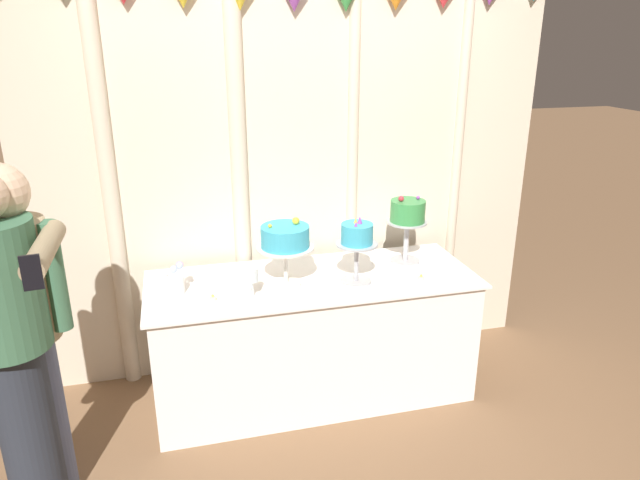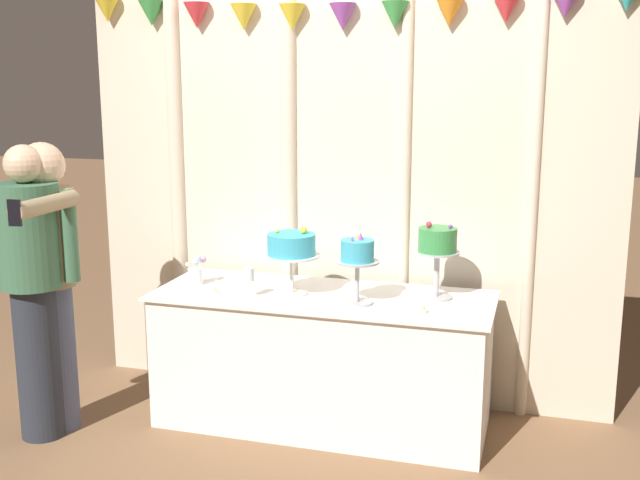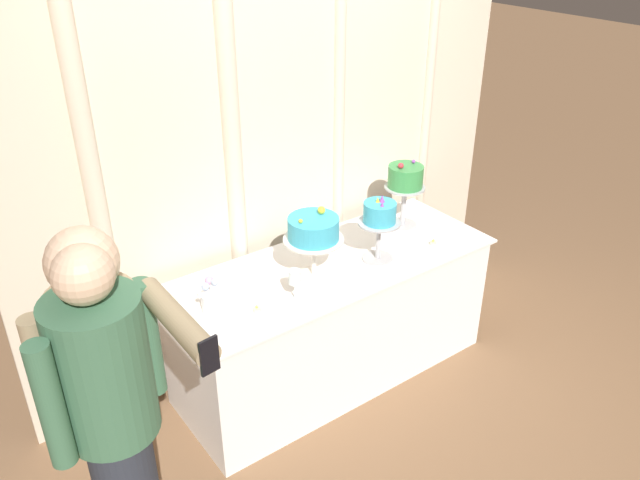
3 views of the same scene
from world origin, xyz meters
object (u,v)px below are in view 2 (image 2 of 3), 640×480
(wine_glass, at_px, (249,276))
(flower_vase, at_px, (196,273))
(guest_man_pink_jacket, at_px, (33,281))
(guest_man_dark_suit, at_px, (49,272))
(cake_display_rightmost, at_px, (437,245))
(tealight_near_left, at_px, (424,311))
(cake_display_center, at_px, (357,257))
(tealight_far_left, at_px, (216,292))
(cake_display_leftmost, at_px, (292,247))
(cake_table, at_px, (323,359))

(wine_glass, height_order, flower_vase, flower_vase)
(guest_man_pink_jacket, height_order, guest_man_dark_suit, guest_man_dark_suit)
(cake_display_rightmost, bearing_deg, tealight_near_left, -94.04)
(cake_display_center, height_order, tealight_far_left, cake_display_center)
(cake_display_center, bearing_deg, cake_display_leftmost, 169.95)
(wine_glass, xyz_separation_m, guest_man_dark_suit, (-1.02, -0.30, 0.02))
(cake_display_leftmost, bearing_deg, tealight_near_left, -10.04)
(guest_man_pink_jacket, bearing_deg, cake_display_leftmost, 22.82)
(tealight_far_left, bearing_deg, cake_display_center, 2.33)
(tealight_near_left, distance_m, guest_man_dark_suit, 1.98)
(cake_table, distance_m, tealight_far_left, 0.70)
(cake_display_rightmost, distance_m, wine_glass, 1.01)
(flower_vase, xyz_separation_m, guest_man_pink_jacket, (-0.67, -0.56, 0.04))
(tealight_near_left, bearing_deg, tealight_far_left, 178.41)
(guest_man_dark_suit, bearing_deg, tealight_far_left, 21.82)
(tealight_near_left, distance_m, guest_man_pink_jacket, 2.03)
(cake_table, height_order, cake_display_center, cake_display_center)
(flower_vase, relative_size, guest_man_dark_suit, 0.11)
(cake_table, distance_m, cake_display_rightmost, 0.90)
(cake_display_rightmost, xyz_separation_m, wine_glass, (-0.96, -0.27, -0.17))
(cake_table, relative_size, tealight_near_left, 47.18)
(wine_glass, height_order, guest_man_dark_suit, guest_man_dark_suit)
(cake_display_leftmost, xyz_separation_m, cake_display_center, (0.38, -0.07, -0.01))
(cake_display_center, relative_size, guest_man_pink_jacket, 0.24)
(wine_glass, height_order, guest_man_pink_jacket, guest_man_pink_jacket)
(cake_table, relative_size, flower_vase, 10.23)
(tealight_near_left, xyz_separation_m, guest_man_dark_suit, (-1.96, -0.29, 0.13))
(tealight_far_left, xyz_separation_m, guest_man_dark_suit, (-0.81, -0.33, 0.13))
(cake_table, bearing_deg, tealight_near_left, -16.73)
(cake_table, distance_m, tealight_near_left, 0.71)
(wine_glass, xyz_separation_m, tealight_far_left, (-0.20, 0.02, -0.11))
(cake_display_center, xyz_separation_m, tealight_near_left, (0.36, -0.06, -0.24))
(cake_display_rightmost, xyz_separation_m, guest_man_dark_suit, (-1.98, -0.57, -0.15))
(cake_display_center, bearing_deg, cake_table, 153.20)
(cake_table, distance_m, flower_vase, 0.86)
(cake_display_center, distance_m, guest_man_dark_suit, 1.64)
(flower_vase, height_order, tealight_near_left, flower_vase)
(tealight_far_left, bearing_deg, cake_display_rightmost, 11.95)
(cake_display_center, distance_m, tealight_far_left, 0.82)
(cake_display_center, height_order, guest_man_dark_suit, guest_man_dark_suit)
(tealight_far_left, height_order, guest_man_dark_suit, guest_man_dark_suit)
(cake_display_leftmost, height_order, guest_man_pink_jacket, guest_man_pink_jacket)
(cake_display_rightmost, xyz_separation_m, guest_man_pink_jacket, (-2.00, -0.67, -0.17))
(cake_display_leftmost, xyz_separation_m, guest_man_pink_jacket, (-1.25, -0.52, -0.15))
(tealight_far_left, bearing_deg, flower_vase, 143.61)
(tealight_far_left, height_order, guest_man_pink_jacket, guest_man_pink_jacket)
(wine_glass, relative_size, tealight_near_left, 4.22)
(cake_table, height_order, flower_vase, flower_vase)
(cake_display_leftmost, xyz_separation_m, flower_vase, (-0.58, 0.03, -0.19))
(cake_table, xyz_separation_m, guest_man_dark_suit, (-1.38, -0.47, 0.52))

